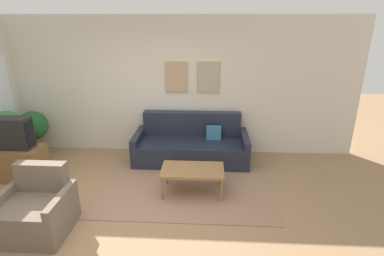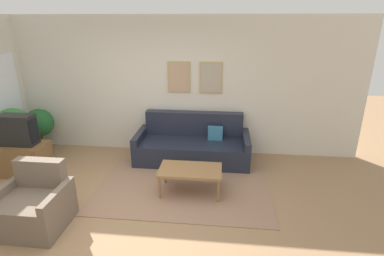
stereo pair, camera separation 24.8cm
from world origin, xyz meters
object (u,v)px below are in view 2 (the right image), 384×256
(coffee_table, at_px, (190,171))
(tv, at_px, (18,130))
(couch, at_px, (193,145))
(armchair, at_px, (34,206))
(potted_plant_tall, at_px, (13,128))

(coffee_table, relative_size, tv, 1.66)
(couch, bearing_deg, armchair, -130.02)
(couch, xyz_separation_m, armchair, (-1.87, -2.22, -0.01))
(couch, distance_m, potted_plant_tall, 3.35)
(potted_plant_tall, bearing_deg, armchair, -50.41)
(coffee_table, height_order, tv, tv)
(potted_plant_tall, bearing_deg, tv, -45.03)
(tv, xyz_separation_m, potted_plant_tall, (-0.38, 0.38, -0.13))
(couch, xyz_separation_m, coffee_table, (0.09, -1.20, 0.08))
(coffee_table, distance_m, armchair, 2.21)
(couch, distance_m, coffee_table, 1.21)
(couch, height_order, potted_plant_tall, potted_plant_tall)
(coffee_table, relative_size, armchair, 1.15)
(armchair, distance_m, potted_plant_tall, 2.27)
(tv, height_order, potted_plant_tall, tv)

